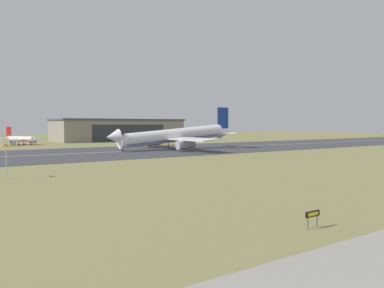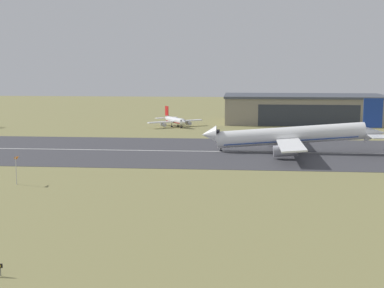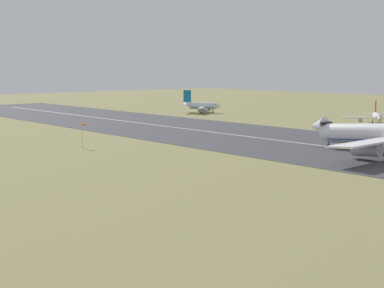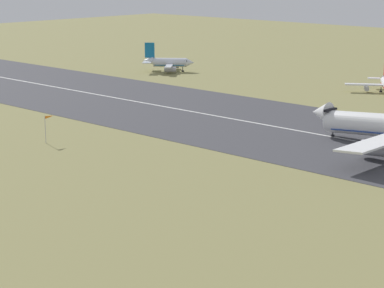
{
  "view_description": "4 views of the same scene",
  "coord_description": "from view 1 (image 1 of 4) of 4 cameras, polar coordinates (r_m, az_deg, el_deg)",
  "views": [
    {
      "loc": [
        -48.72,
        16.57,
        8.91
      ],
      "look_at": [
        9.4,
        102.44,
        3.42
      ],
      "focal_mm": 35.0,
      "sensor_mm": 36.0,
      "label": 1
    },
    {
      "loc": [
        5.59,
        -20.09,
        24.31
      ],
      "look_at": [
        -6.39,
        116.12,
        4.11
      ],
      "focal_mm": 50.0,
      "sensor_mm": 36.0,
      "label": 2
    },
    {
      "loc": [
        76.23,
        16.57,
        19.11
      ],
      "look_at": [
        -12.06,
        95.63,
        2.52
      ],
      "focal_mm": 50.0,
      "sensor_mm": 36.0,
      "label": 3
    },
    {
      "loc": [
        86.46,
        -6.11,
        36.41
      ],
      "look_at": [
        -9.81,
        96.53,
        2.52
      ],
      "focal_mm": 70.0,
      "sensor_mm": 36.0,
      "label": 4
    }
  ],
  "objects": [
    {
      "name": "ground_plane",
      "position": [
        69.13,
        11.14,
        -4.43
      ],
      "size": [
        658.88,
        658.88,
        0.0
      ],
      "primitive_type": "plane",
      "color": "olive"
    },
    {
      "name": "runway_strip",
      "position": [
        123.41,
        -10.75,
        -1.15
      ],
      "size": [
        418.88,
        53.28,
        0.06
      ],
      "primitive_type": "cube",
      "color": "#3D3D42",
      "rests_on": "ground_plane"
    },
    {
      "name": "runway_centreline",
      "position": [
        123.4,
        -10.75,
        -1.13
      ],
      "size": [
        377.0,
        0.7,
        0.01
      ],
      "primitive_type": "cube",
      "color": "silver",
      "rests_on": "runway_strip"
    },
    {
      "name": "hangar_building",
      "position": [
        211.59,
        -11.24,
        2.16
      ],
      "size": [
        68.05,
        32.36,
        11.75
      ],
      "color": "gray",
      "rests_on": "ground_plane"
    },
    {
      "name": "airplane_landing",
      "position": [
        132.69,
        -2.76,
        1.22
      ],
      "size": [
        51.17,
        47.49,
        15.36
      ],
      "color": "white",
      "rests_on": "ground_plane"
    },
    {
      "name": "airplane_parked_centre",
      "position": [
        175.81,
        -24.59,
        0.68
      ],
      "size": [
        20.76,
        17.73,
        7.81
      ],
      "color": "white",
      "rests_on": "ground_plane"
    },
    {
      "name": "windsock_pole",
      "position": [
        69.04,
        -26.71,
        -0.41
      ],
      "size": [
        0.84,
        2.49,
        5.77
      ],
      "color": "#B7B7BC",
      "rests_on": "ground_plane"
    },
    {
      "name": "runway_sign",
      "position": [
        34.19,
        17.9,
        -10.27
      ],
      "size": [
        1.75,
        0.13,
        1.5
      ],
      "color": "#4C4C51",
      "rests_on": "ground_plane"
    }
  ]
}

